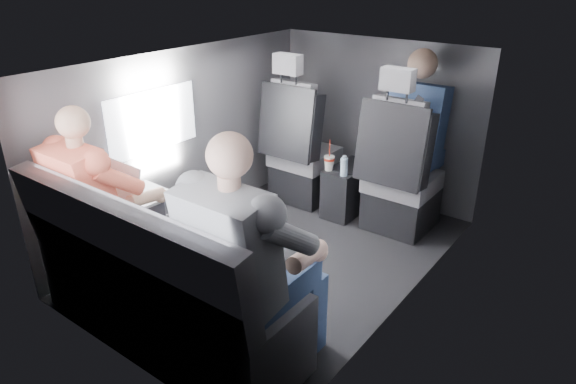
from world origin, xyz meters
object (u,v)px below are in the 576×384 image
Objects in this scene: passenger_rear_right at (250,261)px; laptop_white at (136,190)px; front_seat_right at (399,181)px; center_console at (348,189)px; front_seat_left at (301,156)px; water_bottle at (344,167)px; soda_cup at (329,162)px; rear_bench at (161,291)px; laptop_black at (276,243)px; passenger_rear_left at (104,203)px; passenger_front_right at (416,126)px.

laptop_white is at bearing 168.62° from passenger_rear_right.
front_seat_right is 2.64× the size of center_console.
front_seat_left is 0.54m from water_bottle.
front_seat_left is at bearing 163.74° from water_bottle.
rear_bench is at bearing -87.05° from soda_cup.
soda_cup is (-0.54, -0.12, 0.06)m from front_seat_right.
passenger_rear_left is at bearing -168.29° from laptop_black.
front_seat_left is 7.88× the size of water_bottle.
water_bottle is 1.57m from laptop_white.
passenger_rear_right is at bearing 9.68° from rear_bench.
water_bottle is 0.39× the size of laptop_black.
passenger_front_right reaches higher than front_seat_right.
passenger_rear_right reaches higher than passenger_rear_left.
rear_bench is 1.76× the size of passenger_front_right.
front_seat_right is at bearing -5.07° from center_console.
center_console is 1.35× the size of laptop_white.
soda_cup is at bearing 72.86° from laptop_white.
soda_cup reaches higher than water_bottle.
laptop_white is 0.29× the size of passenger_rear_left.
soda_cup is 0.71m from passenger_front_right.
rear_bench is at bearing -101.25° from passenger_front_right.
soda_cup is 0.19× the size of passenger_rear_right.
soda_cup is at bearing -144.10° from passenger_front_right.
center_console is 0.34m from water_bottle.
passenger_front_right is (0.52, 0.38, 0.30)m from soda_cup.
front_seat_left is 0.90m from front_seat_right.
soda_cup is at bearing 112.83° from laptop_black.
rear_bench is at bearing -9.76° from passenger_rear_left.
front_seat_left is 3.55× the size of laptop_white.
passenger_rear_right reaches higher than front_seat_left.
water_bottle is 1.74m from passenger_rear_right.
front_seat_left is 1.00× the size of front_seat_right.
rear_bench is (-0.00, -1.94, 0.11)m from center_console.
center_console is at bearing 107.72° from water_bottle.
laptop_white is at bearing -93.40° from front_seat_left.
front_seat_left is 1.39× the size of passenger_front_right.
laptop_black is (0.62, -1.46, 0.17)m from soda_cup.
front_seat_right reaches higher than passenger_rear_left.
front_seat_right is 2.08m from passenger_rear_left.
soda_cup is 1.60m from laptop_black.
front_seat_right is at bearing 12.43° from soda_cup.
passenger_rear_right is at bearing -69.12° from soda_cup.
soda_cup is 1.76m from passenger_rear_left.
water_bottle is at bearing 107.93° from laptop_black.
rear_bench is at bearing -170.32° from passenger_rear_right.
front_seat_left is at bearing -163.65° from passenger_front_right.
center_console is (-0.45, 0.04, -0.20)m from front_seat_right.
front_seat_right is 1.04× the size of passenger_rear_left.
front_seat_right is 0.49m from center_console.
laptop_white is at bearing -112.81° from water_bottle.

